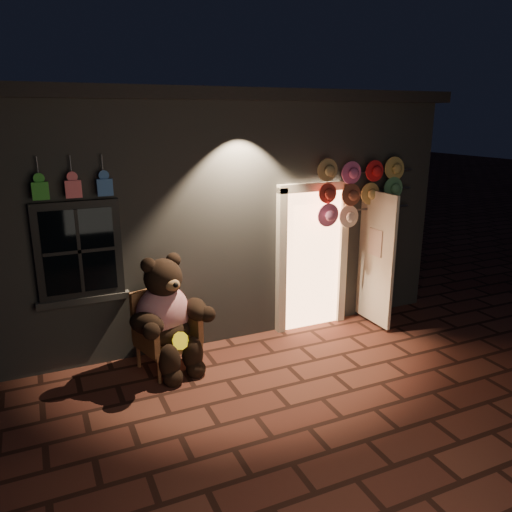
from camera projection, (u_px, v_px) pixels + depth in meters
ground at (273, 389)px, 5.89m from camera, size 60.00×60.00×0.00m
shop_building at (176, 195)px, 8.91m from camera, size 7.30×5.95×3.51m
wicker_armchair at (164, 329)px, 6.32m from camera, size 0.82×0.78×1.00m
teddy_bear at (167, 316)px, 6.16m from camera, size 1.07×0.97×1.53m
hat_rack at (360, 190)px, 7.25m from camera, size 1.66×0.22×2.52m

